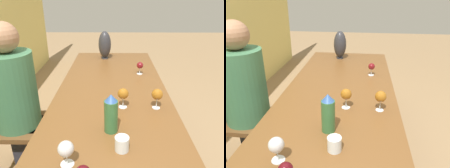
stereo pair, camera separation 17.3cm
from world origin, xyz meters
The scene contains 10 objects.
dining_table centered at (0.00, 0.00, 0.67)m, with size 2.89×0.93×0.73m.
water_bottle centered at (-0.31, 0.00, 0.85)m, with size 0.08×0.08×0.25m.
water_tumbler centered at (-0.48, -0.06, 0.77)m, with size 0.08×0.08×0.08m.
vase centered at (1.19, 0.10, 0.90)m, with size 0.15×0.15×0.34m.
wine_glass_0 centered at (-0.02, -0.08, 0.84)m, with size 0.08×0.08×0.15m.
wine_glass_1 centered at (-0.03, -0.32, 0.84)m, with size 0.08×0.08×0.15m.
wine_glass_2 centered at (-0.59, 0.21, 0.82)m, with size 0.08×0.08×0.14m.
wine_glass_3 centered at (0.66, -0.27, 0.82)m, with size 0.06×0.06×0.12m.
chair_far centered at (0.13, 0.85, 0.51)m, with size 0.44×0.44×0.94m.
person_far centered at (0.13, 0.77, 0.71)m, with size 0.37×0.37×1.32m.
Camera 1 is at (-1.41, -0.02, 1.52)m, focal length 35.00 mm.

